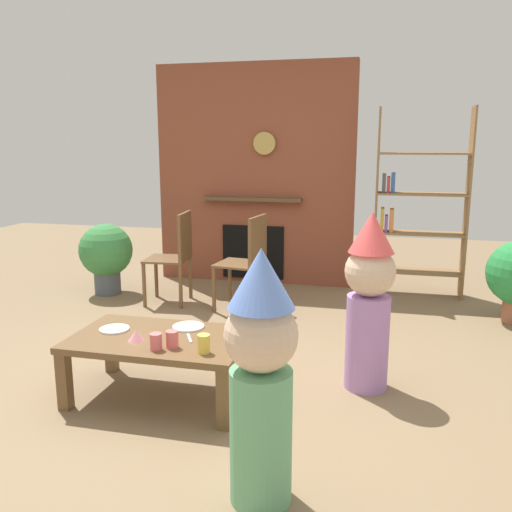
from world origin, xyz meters
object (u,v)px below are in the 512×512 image
child_in_pink (369,297)px  potted_plant_short (106,253)px  child_with_cone_hat (261,372)px  paper_cup_near_right (156,342)px  paper_plate_rear (114,329)px  dining_chair_left (176,252)px  bookshelf (413,211)px  birthday_cake_slice (136,335)px  dining_chair_middle (248,257)px  coffee_table (160,346)px  paper_cup_center (172,339)px  paper_plate_front (188,327)px  paper_cup_near_left (204,344)px

child_in_pink → potted_plant_short: size_ratio=1.54×
child_with_cone_hat → paper_cup_near_right: bearing=5.8°
paper_plate_rear → dining_chair_left: bearing=100.1°
bookshelf → paper_plate_rear: bookshelf is taller
birthday_cake_slice → dining_chair_middle: bearing=84.4°
child_in_pink → coffee_table: bearing=0.0°
potted_plant_short → dining_chair_middle: bearing=-7.6°
paper_cup_center → potted_plant_short: bearing=126.6°
dining_chair_left → paper_plate_front: bearing=108.7°
paper_plate_rear → child_with_cone_hat: (1.14, -0.85, 0.20)m
bookshelf → child_with_cone_hat: size_ratio=1.68×
dining_chair_left → coffee_table: bearing=103.5°
paper_cup_near_right → dining_chair_left: (-0.72, 2.11, 0.07)m
paper_cup_near_right → potted_plant_short: 2.75m
child_in_pink → dining_chair_left: bearing=-57.6°
bookshelf → child_in_pink: size_ratio=1.67×
paper_cup_center → dining_chair_middle: bearing=91.7°
paper_cup_near_left → child_with_cone_hat: size_ratio=0.09×
birthday_cake_slice → dining_chair_left: size_ratio=0.11×
bookshelf → child_in_pink: 2.38m
bookshelf → coffee_table: size_ratio=1.78×
paper_cup_near_right → paper_cup_center: bearing=34.1°
paper_cup_center → child_in_pink: child_in_pink is taller
paper_cup_near_left → paper_cup_near_right: (-0.28, -0.02, -0.01)m
dining_chair_left → potted_plant_short: 0.85m
dining_chair_middle → child_in_pink: bearing=136.9°
coffee_table → paper_cup_center: (0.14, -0.15, 0.11)m
dining_chair_middle → potted_plant_short: size_ratio=1.22×
paper_cup_near_right → child_with_cone_hat: (0.75, -0.61, 0.16)m
child_with_cone_hat → dining_chair_left: bearing=-16.8°
coffee_table → dining_chair_middle: bearing=87.3°
paper_cup_near_right → potted_plant_short: potted_plant_short is taller
paper_plate_front → child_with_cone_hat: bearing=-54.9°
paper_cup_near_right → birthday_cake_slice: paper_cup_near_right is taller
paper_plate_rear → paper_cup_near_left: bearing=-18.5°
child_in_pink → potted_plant_short: child_in_pink is taller
bookshelf → dining_chair_middle: bearing=-148.3°
paper_cup_near_left → child_with_cone_hat: 0.80m
bookshelf → dining_chair_middle: 1.79m
birthday_cake_slice → child_with_cone_hat: child_with_cone_hat is taller
paper_plate_front → paper_plate_rear: 0.46m
bookshelf → paper_plate_front: bearing=-119.6°
paper_cup_near_right → potted_plant_short: size_ratio=0.13×
paper_cup_near_left → dining_chair_middle: bearing=97.3°
birthday_cake_slice → dining_chair_left: 2.09m
bookshelf → potted_plant_short: bookshelf is taller
paper_cup_near_right → paper_cup_center: 0.09m
paper_plate_rear → potted_plant_short: potted_plant_short is taller
bookshelf → child_with_cone_hat: (-0.76, -3.58, -0.27)m
paper_plate_rear → birthday_cake_slice: birthday_cake_slice is taller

